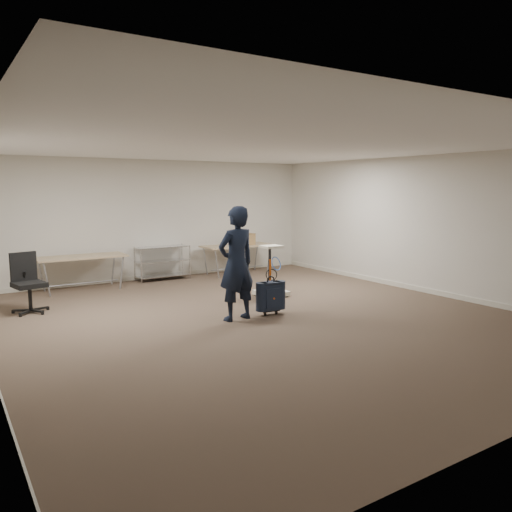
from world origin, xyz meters
TOP-DOWN VIEW (x-y plane):
  - ground at (0.00, 0.00)m, footprint 9.00×9.00m
  - room_shell at (0.00, 1.38)m, footprint 8.00×9.00m
  - folding_table_left at (-1.90, 3.95)m, footprint 1.80×0.75m
  - folding_table_right at (1.90, 3.95)m, footprint 1.80×0.75m
  - wire_shelf at (0.00, 4.20)m, footprint 1.22×0.47m
  - person at (-0.37, 0.14)m, footprint 0.72×0.52m
  - suitcase at (0.27, 0.09)m, footprint 0.36×0.23m
  - office_chair at (-3.14, 2.51)m, footprint 0.63×0.63m
  - equipment_cart at (1.12, 1.32)m, footprint 0.55×0.55m
  - cardboard_box at (2.13, 3.89)m, footprint 0.38×0.29m

SIDE VIEW (x-z plane):
  - ground at x=0.00m, z-range 0.00..0.00m
  - room_shell at x=0.00m, z-range -4.45..4.55m
  - equipment_cart at x=1.12m, z-range -0.24..0.78m
  - office_chair at x=-3.14m, z-range -0.20..0.83m
  - suitcase at x=0.27m, z-range -0.15..0.80m
  - wire_shelf at x=0.00m, z-range 0.04..0.84m
  - folding_table_left at x=-1.90m, z-range 0.31..1.04m
  - folding_table_right at x=1.90m, z-range 0.31..1.04m
  - cardboard_box at x=2.13m, z-range 0.73..1.01m
  - person at x=-0.37m, z-range 0.00..1.86m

